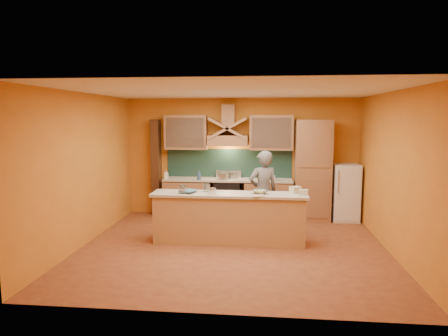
# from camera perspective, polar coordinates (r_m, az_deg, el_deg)

# --- Properties ---
(floor) EXTENTS (5.50, 5.00, 0.01)m
(floor) POSITION_cam_1_polar(r_m,az_deg,el_deg) (7.40, 1.31, -11.27)
(floor) COLOR brown
(floor) RESTS_ON ground
(ceiling) EXTENTS (5.50, 5.00, 0.01)m
(ceiling) POSITION_cam_1_polar(r_m,az_deg,el_deg) (7.04, 1.37, 10.91)
(ceiling) COLOR white
(ceiling) RESTS_ON wall_back
(wall_back) EXTENTS (5.50, 0.02, 2.80)m
(wall_back) POSITION_cam_1_polar(r_m,az_deg,el_deg) (9.56, 2.50, 1.52)
(wall_back) COLOR orange
(wall_back) RESTS_ON floor
(wall_front) EXTENTS (5.50, 0.02, 2.80)m
(wall_front) POSITION_cam_1_polar(r_m,az_deg,el_deg) (4.63, -1.07, -4.57)
(wall_front) COLOR orange
(wall_front) RESTS_ON floor
(wall_left) EXTENTS (0.02, 5.00, 2.80)m
(wall_left) POSITION_cam_1_polar(r_m,az_deg,el_deg) (7.79, -19.26, -0.17)
(wall_left) COLOR orange
(wall_left) RESTS_ON floor
(wall_right) EXTENTS (0.02, 5.00, 2.80)m
(wall_right) POSITION_cam_1_polar(r_m,az_deg,el_deg) (7.40, 23.09, -0.71)
(wall_right) COLOR orange
(wall_right) RESTS_ON floor
(base_cabinet_left) EXTENTS (1.10, 0.60, 0.86)m
(base_cabinet_left) POSITION_cam_1_polar(r_m,az_deg,el_deg) (9.57, -5.15, -4.38)
(base_cabinet_left) COLOR #A06D49
(base_cabinet_left) RESTS_ON floor
(base_cabinet_right) EXTENTS (1.10, 0.60, 0.86)m
(base_cabinet_right) POSITION_cam_1_polar(r_m,az_deg,el_deg) (9.40, 6.34, -4.60)
(base_cabinet_right) COLOR #A06D49
(base_cabinet_right) RESTS_ON floor
(counter_top) EXTENTS (3.00, 0.62, 0.04)m
(counter_top) POSITION_cam_1_polar(r_m,az_deg,el_deg) (9.35, 0.54, -1.69)
(counter_top) COLOR beige
(counter_top) RESTS_ON base_cabinet_left
(stove) EXTENTS (0.60, 0.58, 0.90)m
(stove) POSITION_cam_1_polar(r_m,az_deg,el_deg) (9.43, 0.54, -4.39)
(stove) COLOR black
(stove) RESTS_ON floor
(backsplash) EXTENTS (3.00, 0.03, 0.70)m
(backsplash) POSITION_cam_1_polar(r_m,az_deg,el_deg) (9.58, 0.70, 0.64)
(backsplash) COLOR #17332D
(backsplash) RESTS_ON wall_back
(range_hood) EXTENTS (0.92, 0.50, 0.24)m
(range_hood) POSITION_cam_1_polar(r_m,az_deg,el_deg) (9.30, 0.58, 3.97)
(range_hood) COLOR #A06D49
(range_hood) RESTS_ON wall_back
(hood_chimney) EXTENTS (0.30, 0.30, 0.50)m
(hood_chimney) POSITION_cam_1_polar(r_m,az_deg,el_deg) (9.39, 0.64, 7.54)
(hood_chimney) COLOR #A06D49
(hood_chimney) RESTS_ON wall_back
(upper_cabinet_left) EXTENTS (1.00, 0.35, 0.80)m
(upper_cabinet_left) POSITION_cam_1_polar(r_m,az_deg,el_deg) (9.51, -5.41, 5.09)
(upper_cabinet_left) COLOR #A06D49
(upper_cabinet_left) RESTS_ON wall_back
(upper_cabinet_right) EXTENTS (1.00, 0.35, 0.80)m
(upper_cabinet_right) POSITION_cam_1_polar(r_m,az_deg,el_deg) (9.33, 6.77, 5.03)
(upper_cabinet_right) COLOR #A06D49
(upper_cabinet_right) RESTS_ON wall_back
(pantry_column) EXTENTS (0.80, 0.60, 2.30)m
(pantry_column) POSITION_cam_1_polar(r_m,az_deg,el_deg) (9.34, 12.54, -0.32)
(pantry_column) COLOR #A06D49
(pantry_column) RESTS_ON floor
(fridge) EXTENTS (0.58, 0.60, 1.30)m
(fridge) POSITION_cam_1_polar(r_m,az_deg,el_deg) (9.54, 16.95, -3.35)
(fridge) COLOR white
(fridge) RESTS_ON floor
(trim_column_left) EXTENTS (0.20, 0.30, 2.30)m
(trim_column_left) POSITION_cam_1_polar(r_m,az_deg,el_deg) (9.78, -9.64, 0.08)
(trim_column_left) COLOR #472816
(trim_column_left) RESTS_ON floor
(island_body) EXTENTS (2.80, 0.55, 0.88)m
(island_body) POSITION_cam_1_polar(r_m,az_deg,el_deg) (7.57, 0.73, -7.37)
(island_body) COLOR tan
(island_body) RESTS_ON floor
(island_top) EXTENTS (2.90, 0.62, 0.05)m
(island_top) POSITION_cam_1_polar(r_m,az_deg,el_deg) (7.46, 0.74, -3.80)
(island_top) COLOR beige
(island_top) RESTS_ON island_body
(person) EXTENTS (0.72, 0.61, 1.69)m
(person) POSITION_cam_1_polar(r_m,az_deg,el_deg) (8.15, 5.62, -3.43)
(person) COLOR slate
(person) RESTS_ON floor
(pot_large) EXTENTS (0.26, 0.26, 0.18)m
(pot_large) POSITION_cam_1_polar(r_m,az_deg,el_deg) (9.25, -0.14, -1.23)
(pot_large) COLOR #B3B2BA
(pot_large) RESTS_ON stove
(pot_small) EXTENTS (0.23, 0.23, 0.14)m
(pot_small) POSITION_cam_1_polar(r_m,az_deg,el_deg) (9.36, 1.19, -1.24)
(pot_small) COLOR #B7B8BE
(pot_small) RESTS_ON stove
(soap_bottle_a) EXTENTS (0.12, 0.12, 0.21)m
(soap_bottle_a) POSITION_cam_1_polar(r_m,az_deg,el_deg) (9.48, -8.27, -0.88)
(soap_bottle_a) COLOR beige
(soap_bottle_a) RESTS_ON counter_top
(soap_bottle_b) EXTENTS (0.13, 0.13, 0.24)m
(soap_bottle_b) POSITION_cam_1_polar(r_m,az_deg,el_deg) (9.19, -3.61, -0.99)
(soap_bottle_b) COLOR #2E5280
(soap_bottle_b) RESTS_ON counter_top
(bowl_back) EXTENTS (0.31, 0.31, 0.07)m
(bowl_back) POSITION_cam_1_polar(r_m,az_deg,el_deg) (9.39, 5.51, -1.33)
(bowl_back) COLOR white
(bowl_back) RESTS_ON counter_top
(dish_rack) EXTENTS (0.30, 0.24, 0.11)m
(dish_rack) POSITION_cam_1_polar(r_m,az_deg,el_deg) (9.16, 6.38, -1.46)
(dish_rack) COLOR white
(dish_rack) RESTS_ON counter_top
(book_lower) EXTENTS (0.35, 0.36, 0.03)m
(book_lower) POSITION_cam_1_polar(r_m,az_deg,el_deg) (7.62, -5.93, -3.32)
(book_lower) COLOR #AA5C3C
(book_lower) RESTS_ON island_top
(book_upper) EXTENTS (0.33, 0.38, 0.02)m
(book_upper) POSITION_cam_1_polar(r_m,az_deg,el_deg) (7.59, -5.74, -3.20)
(book_upper) COLOR teal
(book_upper) RESTS_ON island_top
(jar_large) EXTENTS (0.15, 0.15, 0.14)m
(jar_large) POSITION_cam_1_polar(r_m,az_deg,el_deg) (7.48, -5.94, -3.07)
(jar_large) COLOR silver
(jar_large) RESTS_ON island_top
(jar_small) EXTENTS (0.17, 0.17, 0.15)m
(jar_small) POSITION_cam_1_polar(r_m,az_deg,el_deg) (7.60, -2.52, -2.85)
(jar_small) COLOR white
(jar_small) RESTS_ON island_top
(kitchen_scale) EXTENTS (0.15, 0.15, 0.09)m
(kitchen_scale) POSITION_cam_1_polar(r_m,az_deg,el_deg) (7.34, -1.70, -3.43)
(kitchen_scale) COLOR white
(kitchen_scale) RESTS_ON island_top
(mixing_bowl) EXTENTS (0.35, 0.35, 0.07)m
(mixing_bowl) POSITION_cam_1_polar(r_m,az_deg,el_deg) (7.41, 5.14, -3.44)
(mixing_bowl) COLOR silver
(mixing_bowl) RESTS_ON island_top
(cloth) EXTENTS (0.27, 0.23, 0.02)m
(cloth) POSITION_cam_1_polar(r_m,az_deg,el_deg) (7.20, 4.93, -3.97)
(cloth) COLOR #C3ACA1
(cloth) RESTS_ON island_top
(grocery_bag_a) EXTENTS (0.24, 0.22, 0.12)m
(grocery_bag_a) POSITION_cam_1_polar(r_m,az_deg,el_deg) (7.59, 10.15, -3.08)
(grocery_bag_a) COLOR beige
(grocery_bag_a) RESTS_ON island_top
(grocery_bag_b) EXTENTS (0.17, 0.14, 0.10)m
(grocery_bag_b) POSITION_cam_1_polar(r_m,az_deg,el_deg) (7.42, 11.26, -3.43)
(grocery_bag_b) COLOR beige
(grocery_bag_b) RESTS_ON island_top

